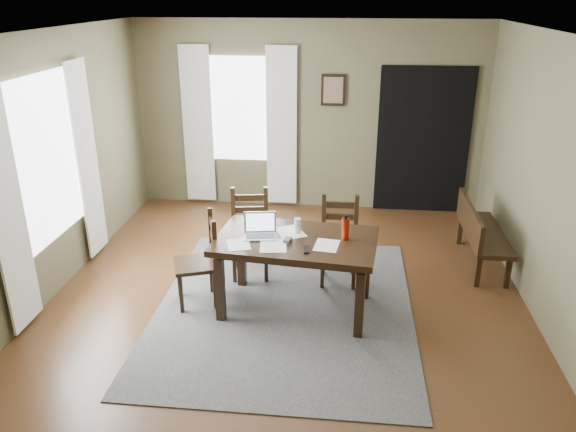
# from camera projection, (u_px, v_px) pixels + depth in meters

# --- Properties ---
(ground) EXTENTS (5.00, 6.00, 0.01)m
(ground) POSITION_uv_depth(u_px,v_px,m) (285.00, 308.00, 5.82)
(ground) COLOR #492C16
(room_shell) EXTENTS (5.02, 6.02, 2.71)m
(room_shell) POSITION_uv_depth(u_px,v_px,m) (284.00, 137.00, 5.14)
(room_shell) COLOR brown
(room_shell) RESTS_ON ground
(rug) EXTENTS (2.60, 3.20, 0.01)m
(rug) POSITION_uv_depth(u_px,v_px,m) (285.00, 307.00, 5.81)
(rug) COLOR #474747
(rug) RESTS_ON ground
(dining_table) EXTENTS (1.66, 1.10, 0.78)m
(dining_table) POSITION_uv_depth(u_px,v_px,m) (296.00, 247.00, 5.53)
(dining_table) COLOR black
(dining_table) RESTS_ON rug
(chair_end) EXTENTS (0.54, 0.54, 0.97)m
(chair_end) POSITION_uv_depth(u_px,v_px,m) (200.00, 261.00, 5.74)
(chair_end) COLOR black
(chair_end) RESTS_ON rug
(chair_back_left) EXTENTS (0.49, 0.50, 0.99)m
(chair_back_left) POSITION_uv_depth(u_px,v_px,m) (250.00, 234.00, 6.34)
(chair_back_left) COLOR black
(chair_back_left) RESTS_ON rug
(chair_back_right) EXTENTS (0.43, 0.43, 0.96)m
(chair_back_right) POSITION_uv_depth(u_px,v_px,m) (339.00, 241.00, 6.20)
(chair_back_right) COLOR black
(chair_back_right) RESTS_ON rug
(bench) EXTENTS (0.42, 1.31, 0.74)m
(bench) POSITION_uv_depth(u_px,v_px,m) (479.00, 230.00, 6.57)
(bench) COLOR black
(bench) RESTS_ON ground
(laptop) EXTENTS (0.36, 0.30, 0.22)m
(laptop) POSITION_uv_depth(u_px,v_px,m) (260.00, 230.00, 5.55)
(laptop) COLOR #B7B7BC
(laptop) RESTS_ON dining_table
(computer_mouse) EXTENTS (0.08, 0.11, 0.03)m
(computer_mouse) POSITION_uv_depth(u_px,v_px,m) (287.00, 240.00, 5.41)
(computer_mouse) COLOR #3F3F42
(computer_mouse) RESTS_ON dining_table
(tv_remote) EXTENTS (0.06, 0.17, 0.02)m
(tv_remote) POSITION_uv_depth(u_px,v_px,m) (306.00, 249.00, 5.24)
(tv_remote) COLOR black
(tv_remote) RESTS_ON dining_table
(drinking_glass) EXTENTS (0.09, 0.09, 0.15)m
(drinking_glass) POSITION_uv_depth(u_px,v_px,m) (298.00, 226.00, 5.60)
(drinking_glass) COLOR silver
(drinking_glass) RESTS_ON dining_table
(water_bottle) EXTENTS (0.09, 0.09, 0.26)m
(water_bottle) POSITION_uv_depth(u_px,v_px,m) (345.00, 228.00, 5.43)
(water_bottle) COLOR #B0220D
(water_bottle) RESTS_ON dining_table
(paper_a) EXTENTS (0.29, 0.33, 0.00)m
(paper_a) POSITION_uv_depth(u_px,v_px,m) (239.00, 244.00, 5.36)
(paper_a) COLOR white
(paper_a) RESTS_ON dining_table
(paper_b) EXTENTS (0.26, 0.32, 0.00)m
(paper_b) POSITION_uv_depth(u_px,v_px,m) (327.00, 245.00, 5.34)
(paper_b) COLOR white
(paper_b) RESTS_ON dining_table
(paper_c) EXTENTS (0.37, 0.40, 0.00)m
(paper_c) POSITION_uv_depth(u_px,v_px,m) (290.00, 232.00, 5.63)
(paper_c) COLOR white
(paper_c) RESTS_ON dining_table
(paper_e) EXTENTS (0.29, 0.36, 0.00)m
(paper_e) POSITION_uv_depth(u_px,v_px,m) (273.00, 245.00, 5.34)
(paper_e) COLOR white
(paper_e) RESTS_ON dining_table
(window_left) EXTENTS (0.01, 1.30, 1.70)m
(window_left) POSITION_uv_depth(u_px,v_px,m) (46.00, 160.00, 5.70)
(window_left) COLOR white
(window_left) RESTS_ON ground
(window_back) EXTENTS (1.00, 0.01, 1.50)m
(window_back) POSITION_uv_depth(u_px,v_px,m) (239.00, 109.00, 8.11)
(window_back) COLOR white
(window_back) RESTS_ON ground
(curtain_left_near) EXTENTS (0.03, 0.48, 2.30)m
(curtain_left_near) POSITION_uv_depth(u_px,v_px,m) (7.00, 212.00, 5.04)
(curtain_left_near) COLOR silver
(curtain_left_near) RESTS_ON ground
(curtain_left_far) EXTENTS (0.03, 0.48, 2.30)m
(curtain_left_far) POSITION_uv_depth(u_px,v_px,m) (87.00, 161.00, 6.55)
(curtain_left_far) COLOR silver
(curtain_left_far) RESTS_ON ground
(curtain_back_left) EXTENTS (0.44, 0.03, 2.30)m
(curtain_back_left) POSITION_uv_depth(u_px,v_px,m) (198.00, 126.00, 8.24)
(curtain_back_left) COLOR silver
(curtain_back_left) RESTS_ON ground
(curtain_back_right) EXTENTS (0.44, 0.03, 2.30)m
(curtain_back_right) POSITION_uv_depth(u_px,v_px,m) (282.00, 128.00, 8.11)
(curtain_back_right) COLOR silver
(curtain_back_right) RESTS_ON ground
(framed_picture) EXTENTS (0.34, 0.03, 0.44)m
(framed_picture) POSITION_uv_depth(u_px,v_px,m) (333.00, 90.00, 7.86)
(framed_picture) COLOR black
(framed_picture) RESTS_ON ground
(doorway_back) EXTENTS (1.30, 0.03, 2.10)m
(doorway_back) POSITION_uv_depth(u_px,v_px,m) (423.00, 141.00, 7.99)
(doorway_back) COLOR black
(doorway_back) RESTS_ON ground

